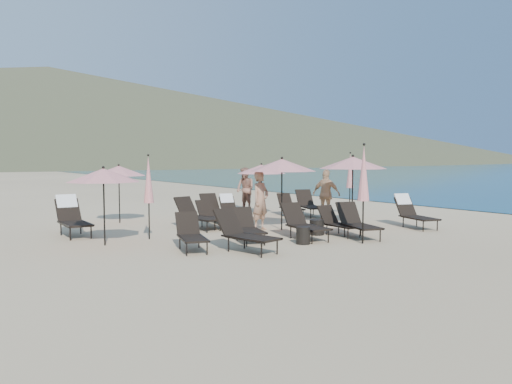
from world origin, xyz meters
TOP-DOWN VIEW (x-y plane):
  - ground at (0.00, 0.00)m, footprint 800.00×800.00m
  - volcanic_headland at (71.37, 302.62)m, footprint 690.00×690.00m
  - lounger_0 at (-4.04, 0.37)m, footprint 1.01×1.65m
  - lounger_1 at (-3.07, -0.54)m, footprint 1.01×1.85m
  - lounger_2 at (-0.67, 0.04)m, footprint 0.85×1.77m
  - lounger_3 at (0.61, -0.01)m, footprint 0.63×1.49m
  - lounger_4 at (0.73, -0.66)m, footprint 1.12×1.81m
  - lounger_5 at (3.76, -0.25)m, footprint 1.09×1.83m
  - lounger_6 at (-5.82, 4.49)m, footprint 0.74×1.89m
  - lounger_7 at (-2.22, 3.48)m, footprint 0.99×1.85m
  - lounger_8 at (-0.79, 4.70)m, footprint 0.81×1.76m
  - lounger_9 at (-0.33, 4.40)m, footprint 0.90×1.64m
  - lounger_10 at (2.45, 4.52)m, footprint 0.93×1.59m
  - lounger_11 at (3.15, 4.18)m, footprint 1.20×1.85m
  - lounger_12 at (-1.63, 3.55)m, footprint 0.66×1.54m
  - lounger_13 at (-2.19, 0.60)m, footprint 1.03×1.66m
  - umbrella_open_0 at (-5.59, 2.25)m, footprint 1.93×1.93m
  - umbrella_open_1 at (-0.07, 1.82)m, footprint 2.15×2.15m
  - umbrella_open_2 at (2.40, 1.16)m, footprint 2.22×2.22m
  - umbrella_open_3 at (-3.71, 6.37)m, footprint 1.92×1.92m
  - umbrella_open_4 at (1.60, 5.26)m, footprint 1.93×1.93m
  - umbrella_closed_0 at (0.13, -1.43)m, footprint 0.31×0.31m
  - umbrella_closed_1 at (4.75, 3.57)m, footprint 0.29×0.29m
  - umbrella_closed_2 at (-4.24, 2.52)m, footprint 0.28×0.28m
  - side_table_0 at (-1.21, -0.57)m, footprint 0.38×0.38m
  - side_table_1 at (0.15, 0.41)m, footprint 0.43×0.43m
  - beachgoer_a at (-0.64, 2.17)m, footprint 0.78×0.62m
  - beachgoer_b at (2.19, 7.27)m, footprint 0.81×0.99m
  - beachgoer_c at (2.92, 2.97)m, footprint 0.84×1.18m

SIDE VIEW (x-z plane):
  - ground at x=0.00m, z-range 0.00..0.00m
  - side_table_1 at x=0.15m, z-range 0.00..0.45m
  - side_table_0 at x=-1.21m, z-range 0.00..0.46m
  - lounger_3 at x=0.61m, z-range -0.03..0.82m
  - lounger_10 at x=2.45m, z-range -0.03..0.83m
  - lounger_12 at x=-1.63m, z-range -0.03..0.84m
  - lounger_0 at x=-4.04m, z-range -0.03..0.86m
  - lounger_13 at x=-2.19m, z-range -0.03..0.86m
  - lounger_4 at x=0.73m, z-range -0.03..0.94m
  - lounger_2 at x=-0.67m, z-range -0.03..0.95m
  - lounger_8 at x=-0.79m, z-range -0.03..0.95m
  - lounger_9 at x=-0.33m, z-range -0.02..0.95m
  - lounger_11 at x=3.15m, z-range -0.03..0.97m
  - lounger_7 at x=-2.22m, z-range -0.03..0.98m
  - lounger_1 at x=-3.07m, z-range -0.03..0.98m
  - lounger_5 at x=3.76m, z-range -0.02..1.05m
  - lounger_6 at x=-5.82m, z-range -0.03..1.14m
  - beachgoer_c at x=2.92m, z-range 0.00..1.86m
  - beachgoer_b at x=2.19m, z-range 0.00..1.86m
  - beachgoer_a at x=-0.64m, z-range 0.00..1.87m
  - umbrella_closed_2 at x=-4.24m, z-range 0.47..2.86m
  - umbrella_closed_1 at x=4.75m, z-range 0.49..3.00m
  - umbrella_open_3 at x=-3.71m, z-range 0.79..2.86m
  - umbrella_open_4 at x=1.60m, z-range 0.80..2.87m
  - umbrella_open_0 at x=-5.59m, z-range 0.80..2.87m
  - umbrella_closed_0 at x=0.13m, z-range 0.52..3.20m
  - umbrella_open_1 at x=-0.07m, z-range 0.89..3.21m
  - umbrella_open_2 at x=2.40m, z-range 0.92..3.31m
  - volcanic_headland at x=71.37m, z-range -1.01..53.99m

